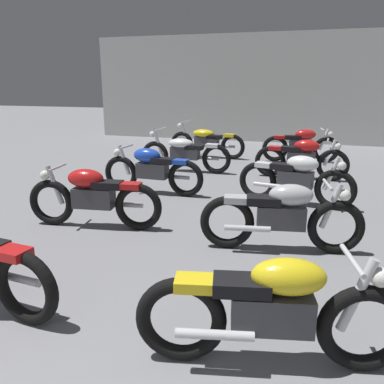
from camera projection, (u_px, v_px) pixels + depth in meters
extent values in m
cube|color=#B2B2AD|center=(270.00, 89.00, 13.44)|extent=(12.63, 0.24, 3.60)
torus|color=black|center=(26.00, 288.00, 3.34)|extent=(0.68, 0.18, 0.67)
cube|color=red|center=(13.00, 253.00, 3.29)|extent=(0.30, 0.23, 0.08)
cylinder|color=silver|center=(16.00, 278.00, 3.55)|extent=(0.55, 0.12, 0.07)
torus|color=black|center=(52.00, 202.00, 5.71)|extent=(0.68, 0.20, 0.67)
torus|color=black|center=(138.00, 207.00, 5.51)|extent=(0.68, 0.20, 0.67)
cylinder|color=silver|center=(55.00, 185.00, 5.63)|extent=(0.25, 0.10, 0.56)
cube|color=#38383D|center=(94.00, 198.00, 5.58)|extent=(0.60, 0.31, 0.28)
ellipsoid|color=red|center=(86.00, 178.00, 5.52)|extent=(0.55, 0.34, 0.26)
cube|color=black|center=(108.00, 185.00, 5.49)|extent=(0.43, 0.29, 0.10)
cube|color=red|center=(131.00, 186.00, 5.44)|extent=(0.30, 0.23, 0.08)
cylinder|color=silver|center=(57.00, 167.00, 5.55)|extent=(0.10, 0.48, 0.04)
sphere|color=white|center=(45.00, 175.00, 5.62)|extent=(0.14, 0.14, 0.14)
cylinder|color=silver|center=(124.00, 205.00, 5.67)|extent=(0.55, 0.14, 0.07)
torus|color=black|center=(121.00, 173.00, 7.53)|extent=(0.67, 0.13, 0.67)
torus|color=black|center=(186.00, 178.00, 7.14)|extent=(0.67, 0.13, 0.67)
cylinder|color=silver|center=(124.00, 160.00, 7.44)|extent=(0.24, 0.08, 0.56)
cube|color=#38383D|center=(152.00, 171.00, 7.31)|extent=(0.58, 0.25, 0.28)
ellipsoid|color=blue|center=(147.00, 155.00, 7.26)|extent=(0.53, 0.29, 0.26)
cube|color=black|center=(163.00, 161.00, 7.19)|extent=(0.41, 0.25, 0.10)
cube|color=blue|center=(180.00, 162.00, 7.09)|extent=(0.28, 0.21, 0.08)
cylinder|color=silver|center=(127.00, 147.00, 7.35)|extent=(0.05, 0.48, 0.04)
sphere|color=white|center=(117.00, 152.00, 7.44)|extent=(0.14, 0.14, 0.14)
cylinder|color=silver|center=(175.00, 177.00, 7.34)|extent=(0.55, 0.08, 0.07)
torus|color=black|center=(155.00, 155.00, 9.39)|extent=(0.67, 0.13, 0.67)
torus|color=black|center=(216.00, 159.00, 8.94)|extent=(0.67, 0.13, 0.67)
cylinder|color=silver|center=(158.00, 142.00, 9.29)|extent=(0.28, 0.08, 0.66)
cube|color=#38383D|center=(185.00, 153.00, 9.14)|extent=(0.67, 0.26, 0.28)
ellipsoid|color=white|center=(181.00, 143.00, 9.11)|extent=(0.61, 0.33, 0.22)
cube|color=black|center=(194.00, 147.00, 9.03)|extent=(0.41, 0.25, 0.10)
cube|color=white|center=(212.00, 146.00, 8.89)|extent=(0.28, 0.21, 0.08)
cylinder|color=silver|center=(160.00, 129.00, 9.18)|extent=(0.05, 0.68, 0.04)
sphere|color=white|center=(152.00, 134.00, 9.28)|extent=(0.14, 0.14, 0.14)
cylinder|color=silver|center=(207.00, 158.00, 9.14)|extent=(0.55, 0.08, 0.07)
torus|color=black|center=(182.00, 144.00, 11.21)|extent=(0.68, 0.18, 0.67)
torus|color=black|center=(233.00, 147.00, 10.64)|extent=(0.68, 0.18, 0.67)
cylinder|color=silver|center=(184.00, 133.00, 11.09)|extent=(0.28, 0.10, 0.66)
cube|color=#38383D|center=(207.00, 142.00, 10.90)|extent=(0.68, 0.31, 0.28)
ellipsoid|color=yellow|center=(203.00, 133.00, 10.87)|extent=(0.63, 0.38, 0.22)
cube|color=black|center=(214.00, 137.00, 10.77)|extent=(0.42, 0.28, 0.10)
cube|color=yellow|center=(229.00, 135.00, 10.59)|extent=(0.30, 0.23, 0.08)
cylinder|color=silver|center=(186.00, 122.00, 10.99)|extent=(0.11, 0.68, 0.04)
sphere|color=white|center=(180.00, 126.00, 11.10)|extent=(0.14, 0.14, 0.14)
cylinder|color=silver|center=(225.00, 146.00, 10.85)|extent=(0.55, 0.13, 0.07)
torus|color=black|center=(365.00, 329.00, 2.79)|extent=(0.68, 0.25, 0.67)
torus|color=black|center=(181.00, 320.00, 2.89)|extent=(0.68, 0.25, 0.67)
cylinder|color=silver|center=(357.00, 295.00, 2.72)|extent=(0.25, 0.12, 0.56)
cube|color=#38383D|center=(272.00, 312.00, 2.81)|extent=(0.61, 0.36, 0.28)
ellipsoid|color=yellow|center=(289.00, 277.00, 2.73)|extent=(0.57, 0.38, 0.26)
cube|color=black|center=(242.00, 285.00, 2.78)|extent=(0.44, 0.32, 0.10)
cube|color=yellow|center=(195.00, 283.00, 2.80)|extent=(0.32, 0.25, 0.08)
cylinder|color=silver|center=(352.00, 260.00, 2.66)|extent=(0.14, 0.48, 0.04)
sphere|color=white|center=(381.00, 277.00, 2.67)|extent=(0.14, 0.14, 0.14)
cylinder|color=silver|center=(215.00, 335.00, 2.75)|extent=(0.55, 0.18, 0.07)
torus|color=black|center=(336.00, 227.00, 4.74)|extent=(0.68, 0.22, 0.67)
torus|color=black|center=(227.00, 222.00, 4.90)|extent=(0.68, 0.22, 0.67)
cylinder|color=silver|center=(331.00, 206.00, 4.68)|extent=(0.25, 0.11, 0.56)
cube|color=#38383D|center=(281.00, 217.00, 4.79)|extent=(0.60, 0.33, 0.28)
ellipsoid|color=#B7B7BC|center=(291.00, 195.00, 4.71)|extent=(0.56, 0.36, 0.26)
cube|color=black|center=(263.00, 200.00, 4.77)|extent=(0.43, 0.30, 0.10)
cube|color=#B7B7BC|center=(236.00, 199.00, 4.81)|extent=(0.31, 0.24, 0.08)
cylinder|color=silver|center=(328.00, 185.00, 4.62)|extent=(0.11, 0.48, 0.04)
sphere|color=white|center=(345.00, 195.00, 4.62)|extent=(0.14, 0.14, 0.14)
cylinder|color=silver|center=(247.00, 228.00, 4.75)|extent=(0.55, 0.16, 0.07)
torus|color=black|center=(335.00, 190.00, 6.39)|extent=(0.68, 0.22, 0.67)
torus|color=black|center=(258.00, 181.00, 6.96)|extent=(0.68, 0.22, 0.67)
cylinder|color=silver|center=(332.00, 173.00, 6.35)|extent=(0.25, 0.11, 0.56)
cube|color=#38383D|center=(295.00, 179.00, 6.65)|extent=(0.60, 0.34, 0.28)
ellipsoid|color=white|center=(303.00, 164.00, 6.53)|extent=(0.56, 0.37, 0.26)
cube|color=black|center=(283.00, 166.00, 6.69)|extent=(0.44, 0.31, 0.10)
cube|color=white|center=(264.00, 165.00, 6.83)|extent=(0.31, 0.25, 0.08)
cylinder|color=silver|center=(329.00, 157.00, 6.31)|extent=(0.12, 0.48, 0.04)
sphere|color=white|center=(342.00, 166.00, 6.26)|extent=(0.14, 0.14, 0.14)
cylinder|color=silver|center=(269.00, 185.00, 6.74)|extent=(0.55, 0.16, 0.07)
torus|color=black|center=(333.00, 165.00, 8.26)|extent=(0.67, 0.14, 0.67)
torus|color=black|center=(270.00, 161.00, 8.68)|extent=(0.67, 0.14, 0.67)
cylinder|color=silver|center=(330.00, 153.00, 8.22)|extent=(0.25, 0.08, 0.56)
cube|color=#38383D|center=(301.00, 159.00, 8.44)|extent=(0.58, 0.26, 0.28)
ellipsoid|color=red|center=(307.00, 146.00, 8.34)|extent=(0.53, 0.30, 0.26)
cube|color=black|center=(291.00, 149.00, 8.46)|extent=(0.41, 0.26, 0.10)
cube|color=red|center=(275.00, 148.00, 8.57)|extent=(0.29, 0.21, 0.08)
cylinder|color=silver|center=(328.00, 140.00, 8.17)|extent=(0.06, 0.48, 0.04)
sphere|color=white|center=(338.00, 146.00, 8.14)|extent=(0.14, 0.14, 0.14)
cylinder|color=silver|center=(281.00, 164.00, 8.49)|extent=(0.55, 0.09, 0.07)
torus|color=black|center=(326.00, 150.00, 10.20)|extent=(0.68, 0.23, 0.67)
torus|color=black|center=(275.00, 149.00, 10.34)|extent=(0.68, 0.23, 0.67)
cylinder|color=silver|center=(324.00, 139.00, 10.14)|extent=(0.25, 0.11, 0.56)
cube|color=#38383D|center=(301.00, 145.00, 10.24)|extent=(0.61, 0.34, 0.28)
ellipsoid|color=red|center=(306.00, 134.00, 10.16)|extent=(0.56, 0.37, 0.26)
cube|color=black|center=(293.00, 137.00, 10.22)|extent=(0.44, 0.31, 0.10)
cube|color=red|center=(280.00, 137.00, 10.25)|extent=(0.31, 0.25, 0.08)
cylinder|color=silver|center=(322.00, 129.00, 10.07)|extent=(0.12, 0.48, 0.04)
sphere|color=white|center=(330.00, 134.00, 10.08)|extent=(0.14, 0.14, 0.14)
cylinder|color=silver|center=(285.00, 150.00, 10.20)|extent=(0.55, 0.17, 0.07)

